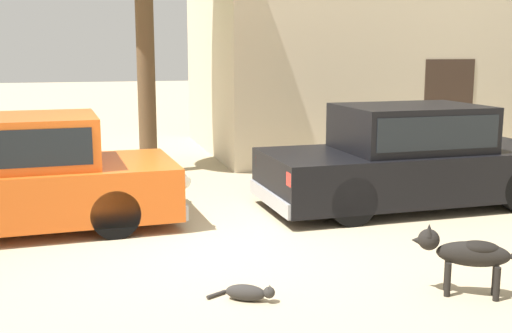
% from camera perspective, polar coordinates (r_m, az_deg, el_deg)
% --- Properties ---
extents(ground_plane, '(80.00, 80.00, 0.00)m').
position_cam_1_polar(ground_plane, '(7.68, -3.59, -7.08)').
color(ground_plane, tan).
extents(parked_sedan_nearest, '(4.53, 2.03, 1.47)m').
position_cam_1_polar(parked_sedan_nearest, '(8.78, -21.78, -0.43)').
color(parked_sedan_nearest, '#D15619').
rests_on(parked_sedan_nearest, ground_plane).
extents(parked_sedan_second, '(4.59, 1.88, 1.50)m').
position_cam_1_polar(parked_sedan_second, '(9.74, 13.58, 0.84)').
color(parked_sedan_second, black).
rests_on(parked_sedan_second, ground_plane).
extents(stray_dog_spotted, '(0.99, 0.62, 0.66)m').
position_cam_1_polar(stray_dog_spotted, '(6.39, 18.11, -7.24)').
color(stray_dog_spotted, black).
rests_on(stray_dog_spotted, ground_plane).
extents(stray_cat, '(0.60, 0.40, 0.16)m').
position_cam_1_polar(stray_cat, '(6.06, -0.72, -11.12)').
color(stray_cat, '#2D2B28').
rests_on(stray_cat, ground_plane).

